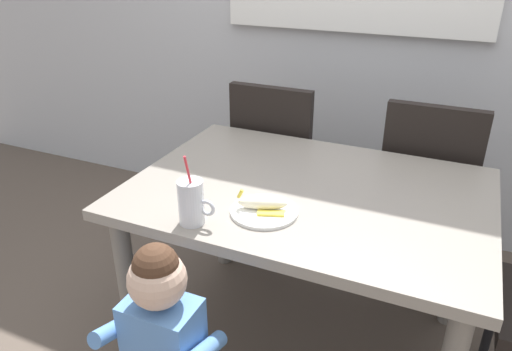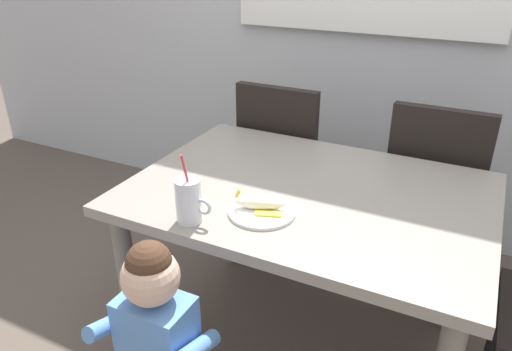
% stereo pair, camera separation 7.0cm
% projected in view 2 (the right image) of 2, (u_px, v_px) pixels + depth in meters
% --- Properties ---
extents(ground_plane, '(24.00, 24.00, 0.00)m').
position_uv_depth(ground_plane, '(300.00, 341.00, 2.11)').
color(ground_plane, brown).
extents(dining_table, '(1.31, 0.94, 0.75)m').
position_uv_depth(dining_table, '(307.00, 213.00, 1.83)').
color(dining_table, gray).
rests_on(dining_table, ground).
extents(dining_chair_left, '(0.44, 0.45, 0.96)m').
position_uv_depth(dining_chair_left, '(285.00, 159.00, 2.55)').
color(dining_chair_left, black).
rests_on(dining_chair_left, ground).
extents(dining_chair_right, '(0.44, 0.45, 0.96)m').
position_uv_depth(dining_chair_right, '(434.00, 188.00, 2.25)').
color(dining_chair_right, black).
rests_on(dining_chair_right, ground).
extents(toddler_standing, '(0.33, 0.24, 0.84)m').
position_uv_depth(toddler_standing, '(157.00, 331.00, 1.45)').
color(toddler_standing, '#3F4760').
rests_on(toddler_standing, ground).
extents(milk_cup, '(0.13, 0.08, 0.25)m').
position_uv_depth(milk_cup, '(189.00, 203.00, 1.55)').
color(milk_cup, silver).
rests_on(milk_cup, dining_table).
extents(snack_plate, '(0.23, 0.23, 0.01)m').
position_uv_depth(snack_plate, '(262.00, 212.00, 1.62)').
color(snack_plate, white).
rests_on(snack_plate, dining_table).
extents(peeled_banana, '(0.18, 0.13, 0.07)m').
position_uv_depth(peeled_banana, '(261.00, 204.00, 1.62)').
color(peeled_banana, '#F4EAC6').
rests_on(peeled_banana, snack_plate).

